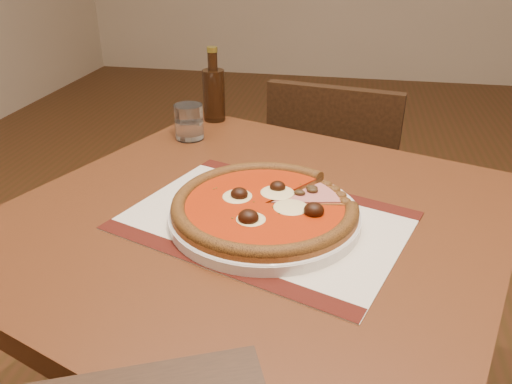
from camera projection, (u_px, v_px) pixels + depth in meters
table at (254, 261)px, 0.90m from camera, size 1.02×1.02×0.75m
chair_far at (334, 186)px, 1.59m from camera, size 0.44×0.44×0.80m
placemat at (265, 221)px, 0.83m from camera, size 0.52×0.45×0.00m
plate at (265, 215)px, 0.82m from camera, size 0.32×0.32×0.02m
pizza at (265, 205)px, 0.81m from camera, size 0.31×0.31×0.04m
ham_slice at (313, 195)px, 0.85m from camera, size 0.13×0.10×0.02m
water_glass at (189, 122)px, 1.14m from camera, size 0.08×0.08×0.08m
bottle at (214, 92)px, 1.24m from camera, size 0.05×0.05×0.18m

